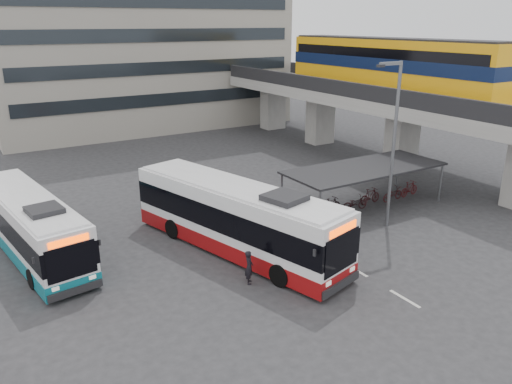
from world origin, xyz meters
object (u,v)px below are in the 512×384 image
lamp_post (393,136)px  bus_main (236,218)px  pedestrian (249,267)px  bus_teal (30,226)px

lamp_post → bus_main: bearing=174.2°
bus_main → lamp_post: 9.39m
bus_main → pedestrian: 3.53m
lamp_post → bus_teal: bearing=164.5°
pedestrian → lamp_post: 10.79m
bus_teal → lamp_post: lamp_post is taller
bus_teal → lamp_post: size_ratio=1.24×
bus_teal → pedestrian: 10.99m
lamp_post → pedestrian: bearing=-166.0°
bus_main → bus_teal: bearing=135.8°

